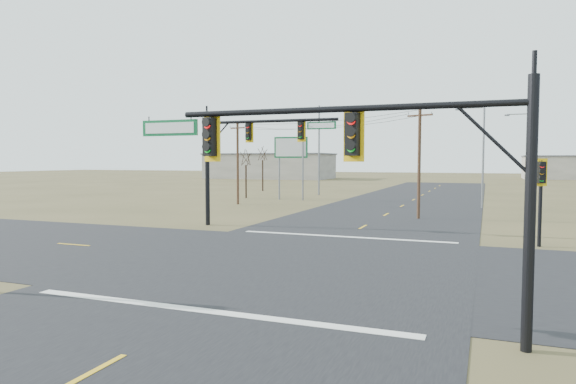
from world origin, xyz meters
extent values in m
plane|color=brown|center=(0.00, 0.00, 0.00)|extent=(320.00, 320.00, 0.00)
cube|color=black|center=(0.00, 0.00, 0.01)|extent=(160.00, 14.00, 0.02)
cube|color=black|center=(0.00, 0.00, 0.01)|extent=(14.00, 160.00, 0.02)
cube|color=silver|center=(0.00, -7.50, 0.03)|extent=(12.00, 0.40, 0.01)
cube|color=silver|center=(0.00, 7.50, 0.03)|extent=(12.00, 0.40, 0.01)
cylinder|color=black|center=(8.18, -7.50, 3.06)|extent=(0.24, 0.24, 6.12)
cylinder|color=black|center=(3.81, -7.50, 5.52)|extent=(8.75, 0.16, 0.16)
cube|color=#0D5C2F|center=(-1.12, -7.50, 5.17)|extent=(1.80, 0.05, 0.45)
cylinder|color=black|center=(-9.78, 9.45, 3.64)|extent=(0.29, 0.29, 7.27)
cylinder|color=black|center=(-5.36, 9.45, 6.67)|extent=(8.83, 0.19, 0.19)
cube|color=#0D5C2F|center=(-1.98, 9.45, 6.32)|extent=(1.80, 0.05, 0.45)
cylinder|color=black|center=(9.74, 7.95, 2.10)|extent=(0.18, 0.18, 4.19)
cylinder|color=#4D3121|center=(2.69, 18.09, 4.03)|extent=(0.23, 0.23, 8.07)
cube|color=#4D3121|center=(2.69, 18.09, 7.47)|extent=(1.87, 0.85, 0.12)
cylinder|color=#4D3121|center=(-15.13, 24.41, 3.97)|extent=(0.23, 0.23, 7.94)
cube|color=#4D3121|center=(-15.13, 24.41, 7.34)|extent=(1.84, 0.85, 0.12)
cylinder|color=slate|center=(-13.61, 31.28, 3.37)|extent=(0.18, 0.18, 6.74)
cylinder|color=slate|center=(-10.92, 31.28, 3.37)|extent=(0.18, 0.18, 6.74)
cube|color=#0D5C2F|center=(-12.27, 31.28, 5.61)|extent=(3.54, 0.80, 2.25)
cylinder|color=slate|center=(6.93, 28.62, 4.54)|extent=(0.18, 0.18, 9.08)
cylinder|color=slate|center=(5.84, 28.62, 8.88)|extent=(2.18, 0.11, 0.11)
cube|color=slate|center=(4.75, 28.62, 8.78)|extent=(0.55, 0.40, 0.16)
cylinder|color=slate|center=(11.74, 47.63, 4.98)|extent=(0.20, 0.20, 9.95)
cylinder|color=slate|center=(10.54, 47.63, 9.75)|extent=(2.39, 0.12, 0.12)
cube|color=slate|center=(9.35, 47.63, 9.65)|extent=(0.60, 0.42, 0.18)
cylinder|color=slate|center=(-11.95, 40.04, 5.45)|extent=(0.22, 0.22, 10.90)
cylinder|color=slate|center=(-10.64, 40.04, 10.70)|extent=(2.61, 0.13, 0.13)
cube|color=slate|center=(-9.33, 40.04, 10.60)|extent=(0.64, 0.38, 0.20)
cylinder|color=black|center=(-17.98, 32.06, 1.86)|extent=(0.18, 0.18, 3.72)
cylinder|color=black|center=(-21.66, 44.89, 2.14)|extent=(0.20, 0.20, 4.28)
cube|color=#A9A296|center=(-40.00, 90.00, 2.75)|extent=(28.00, 14.00, 5.50)
cube|color=#A9A296|center=(25.00, 110.00, 2.50)|extent=(20.00, 12.00, 5.00)
camera|label=1|loc=(7.28, -19.87, 4.26)|focal=32.00mm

